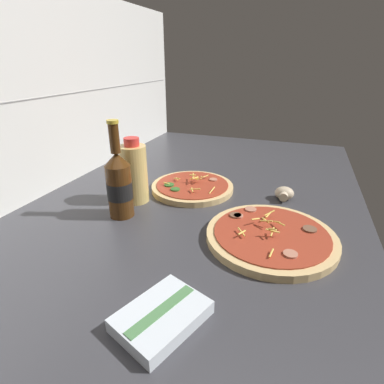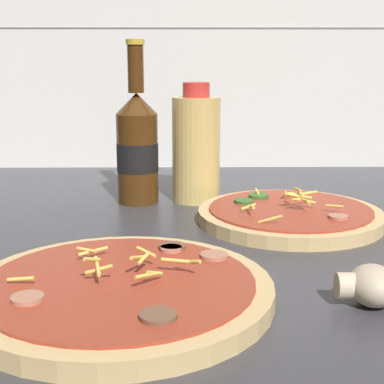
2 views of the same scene
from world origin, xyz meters
TOP-DOWN VIEW (x-y plane):
  - counter_slab at (0.00, 0.00)cm, footprint 160.00×90.00cm
  - tile_backsplash at (0.00, 45.50)cm, footprint 160.00×1.13cm
  - pizza_near at (-11.40, -21.64)cm, footprint 28.96×28.96cm
  - pizza_far at (9.22, 4.50)cm, footprint 25.24×25.24cm
  - beer_bottle at (-12.43, 16.21)cm, footprint 6.39×6.39cm
  - oil_bottle at (-3.39, 17.20)cm, footprint 7.46×7.46cm
  - mushroom_left at (11.71, -22.83)cm, footprint 5.68×5.41cm

SIDE VIEW (x-z plane):
  - counter_slab at x=0.00cm, z-range 0.00..2.50cm
  - pizza_far at x=9.22cm, z-range 1.08..5.91cm
  - pizza_near at x=-11.40cm, z-range 1.15..5.90cm
  - mushroom_left at x=11.71cm, z-range 2.50..6.29cm
  - oil_bottle at x=-3.39cm, z-range 1.76..20.13cm
  - beer_bottle at x=-12.43cm, z-range -1.02..23.67cm
  - tile_backsplash at x=0.00cm, z-range 0.00..60.00cm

